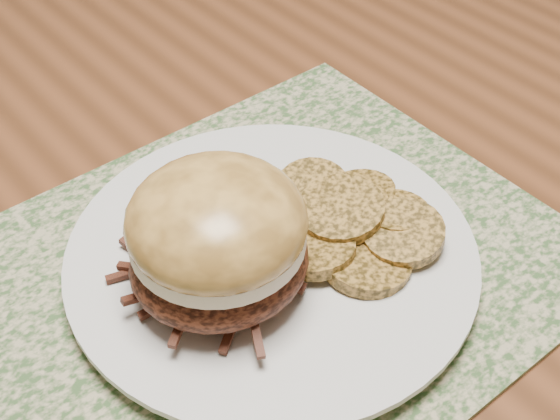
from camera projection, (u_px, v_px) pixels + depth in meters
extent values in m
cube|color=brown|center=(74.00, 174.00, 0.64)|extent=(1.50, 0.90, 0.04)
cylinder|color=brown|center=(345.00, 67.00, 1.43)|extent=(0.06, 0.06, 0.71)
cube|color=#39572D|center=(236.00, 287.00, 0.52)|extent=(0.45, 0.33, 0.00)
cylinder|color=silver|center=(272.00, 258.00, 0.53)|extent=(0.26, 0.26, 0.02)
ellipsoid|color=black|center=(219.00, 260.00, 0.48)|extent=(0.12, 0.11, 0.05)
cylinder|color=beige|center=(217.00, 235.00, 0.47)|extent=(0.11, 0.11, 0.01)
ellipsoid|color=#BB883D|center=(216.00, 221.00, 0.46)|extent=(0.11, 0.11, 0.06)
cylinder|color=#A37530|center=(285.00, 220.00, 0.53)|extent=(0.07, 0.07, 0.01)
cylinder|color=#A37530|center=(313.00, 188.00, 0.55)|extent=(0.07, 0.07, 0.02)
cylinder|color=#A37530|center=(360.00, 195.00, 0.55)|extent=(0.07, 0.07, 0.02)
cylinder|color=#A37530|center=(315.00, 250.00, 0.51)|extent=(0.07, 0.08, 0.02)
cylinder|color=#A37530|center=(341.00, 209.00, 0.52)|extent=(0.08, 0.08, 0.02)
cylinder|color=#A37530|center=(396.00, 214.00, 0.53)|extent=(0.06, 0.06, 0.02)
cylinder|color=#A37530|center=(365.00, 261.00, 0.51)|extent=(0.07, 0.07, 0.02)
cylinder|color=#A37530|center=(403.00, 233.00, 0.52)|extent=(0.08, 0.08, 0.02)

